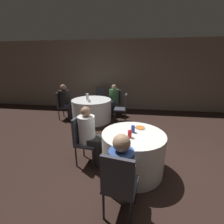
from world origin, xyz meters
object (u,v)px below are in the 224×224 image
chair_far_northeast (116,100)px  bottle_far (87,97)px  chair_near_west (82,136)px  chair_far_west (62,103)px  pizza_plate_near (140,128)px  person_white_shirt (91,137)px  chair_near_south (119,182)px  person_black_shirt (66,101)px  soda_can_red (130,134)px  table_far (92,110)px  chair_far_east (123,106)px  person_green_jacket (113,100)px  table_near (133,152)px  chair_far_north (100,98)px  soda_can_blue (133,129)px  person_blue_shirt (122,172)px

chair_far_northeast → bottle_far: (-0.84, -0.91, 0.29)m
chair_near_west → chair_far_west: size_ratio=1.00×
pizza_plate_near → person_white_shirt: bearing=-169.8°
chair_near_south → pizza_plate_near: size_ratio=4.39×
person_black_shirt → soda_can_red: size_ratio=10.00×
person_white_shirt → pizza_plate_near: person_white_shirt is taller
table_far → chair_far_northeast: (0.74, 0.78, 0.19)m
chair_near_south → chair_far_northeast: bearing=106.6°
person_white_shirt → person_black_shirt: 2.80m
chair_far_east → person_black_shirt: person_black_shirt is taller
table_far → bottle_far: (-0.10, -0.13, 0.48)m
person_white_shirt → person_green_jacket: person_white_shirt is taller
chair_far_west → person_white_shirt: (1.70, -2.34, 0.02)m
person_white_shirt → soda_can_red: person_white_shirt is taller
chair_near_south → person_black_shirt: bearing=132.3°
soda_can_red → table_near: bearing=66.4°
chair_far_north → soda_can_blue: bearing=114.5°
person_white_shirt → soda_can_blue: person_white_shirt is taller
chair_near_west → chair_far_east: (0.63, 2.30, 0.00)m
person_white_shirt → chair_near_south: bearing=37.4°
person_white_shirt → bottle_far: person_white_shirt is taller
chair_far_east → pizza_plate_near: (0.45, -2.16, 0.18)m
person_blue_shirt → person_black_shirt: (-2.20, 3.20, 0.06)m
table_far → soda_can_blue: bearing=-59.2°
table_far → chair_far_west: bearing=178.2°
chair_far_west → soda_can_red: bearing=45.1°
chair_far_west → chair_far_north: bearing=134.4°
person_black_shirt → bottle_far: 0.86m
person_blue_shirt → soda_can_red: person_blue_shirt is taller
soda_can_red → bottle_far: 2.81m
table_far → chair_near_west: chair_near_west is taller
table_near → pizza_plate_near: (0.12, 0.25, 0.38)m
person_blue_shirt → person_green_jacket: 3.89m
chair_near_west → soda_can_red: (0.90, -0.25, 0.24)m
chair_far_north → person_black_shirt: person_black_shirt is taller
pizza_plate_near → person_green_jacket: bearing=107.8°
chair_far_north → pizza_plate_near: (1.47, -3.22, 0.18)m
chair_near_west → chair_far_north: (-0.39, 3.36, 0.00)m
chair_near_west → chair_far_northeast: same height
person_blue_shirt → bottle_far: (-1.38, 3.05, 0.28)m
person_white_shirt → chair_far_northeast: bearing=-176.1°
table_far → person_green_jacket: person_green_jacket is taller
person_green_jacket → bottle_far: person_green_jacket is taller
chair_near_west → person_blue_shirt: person_blue_shirt is taller
person_green_jacket → table_near: bearing=147.8°
chair_near_west → person_blue_shirt: size_ratio=0.84×
chair_far_north → soda_can_blue: (1.34, -3.42, 0.24)m
chair_far_west → chair_near_west: bearing=35.1°
person_white_shirt → soda_can_red: bearing=78.4°
pizza_plate_near → chair_near_west: bearing=-172.4°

